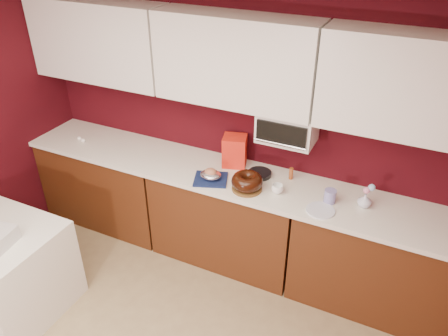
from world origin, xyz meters
TOP-DOWN VIEW (x-y plane):
  - wall_back at (0.00, 2.25)m, footprint 4.00×0.02m
  - base_cabinet_left at (-1.33, 1.94)m, footprint 1.31×0.58m
  - base_cabinet_center at (0.00, 1.94)m, footprint 1.31×0.58m
  - base_cabinet_right at (1.33, 1.94)m, footprint 1.31×0.58m
  - countertop at (0.00, 1.94)m, footprint 4.00×0.62m
  - upper_cabinet_left at (-1.33, 2.08)m, footprint 1.31×0.33m
  - upper_cabinet_center at (0.00, 2.08)m, footprint 1.31×0.33m
  - upper_cabinet_right at (1.33, 2.08)m, footprint 1.31×0.33m
  - toaster_oven at (0.45, 2.10)m, footprint 0.45×0.30m
  - toaster_oven_door at (0.45, 1.94)m, footprint 0.40×0.02m
  - toaster_oven_handle at (0.45, 1.93)m, footprint 0.42×0.02m
  - cake_base at (0.24, 1.79)m, footprint 0.29×0.29m
  - bundt_cake at (0.24, 1.79)m, footprint 0.33×0.33m
  - navy_towel at (-0.08, 1.79)m, footprint 0.34×0.31m
  - foil_ham_nest at (-0.08, 1.79)m, footprint 0.23×0.21m
  - roasted_ham at (-0.08, 1.79)m, footprint 0.11×0.10m
  - pandoro_box at (-0.01, 2.12)m, footprint 0.25×0.23m
  - dark_pan at (0.26, 2.04)m, footprint 0.21×0.21m
  - coffee_mug at (0.48, 1.86)m, footprint 0.11×0.11m
  - blue_jar at (0.89, 1.91)m, footprint 0.11×0.11m
  - flower_vase at (1.14, 1.97)m, footprint 0.09×0.09m
  - flower_pink at (1.14, 1.97)m, footprint 0.05×0.05m
  - flower_blue at (1.17, 1.99)m, footprint 0.05×0.05m
  - china_plate at (0.86, 1.77)m, footprint 0.29×0.29m
  - amber_bottle at (0.51, 2.11)m, footprint 0.04×0.04m
  - egg_left at (-1.59, 1.89)m, footprint 0.05×0.04m
  - egg_right at (-1.52, 1.87)m, footprint 0.05×0.05m

SIDE VIEW (x-z plane):
  - base_cabinet_left at x=-1.33m, z-range 0.00..0.86m
  - base_cabinet_center at x=0.00m, z-range 0.00..0.86m
  - base_cabinet_right at x=1.33m, z-range 0.00..0.86m
  - countertop at x=0.00m, z-range 0.86..0.90m
  - china_plate at x=0.86m, z-range 0.90..0.91m
  - navy_towel at x=-0.08m, z-range 0.90..0.92m
  - cake_base at x=0.24m, z-range 0.90..0.92m
  - dark_pan at x=0.26m, z-range 0.90..0.94m
  - egg_left at x=-1.59m, z-range 0.90..0.94m
  - egg_right at x=-1.52m, z-range 0.90..0.94m
  - coffee_mug at x=0.48m, z-range 0.90..0.99m
  - amber_bottle at x=0.51m, z-range 0.90..1.00m
  - blue_jar at x=0.89m, z-range 0.90..1.01m
  - foil_ham_nest at x=-0.08m, z-range 0.92..0.99m
  - flower_vase at x=1.14m, z-range 0.90..1.03m
  - roasted_ham at x=-0.08m, z-range 0.95..1.01m
  - bundt_cake at x=0.24m, z-range 0.93..1.03m
  - pandoro_box at x=-0.01m, z-range 0.90..1.18m
  - flower_pink at x=1.14m, z-range 1.02..1.07m
  - flower_blue at x=1.17m, z-range 1.04..1.10m
  - wall_back at x=0.00m, z-range 0.00..2.50m
  - toaster_oven_handle at x=0.45m, z-range 1.29..1.31m
  - toaster_oven at x=0.45m, z-range 1.25..1.50m
  - toaster_oven_door at x=0.45m, z-range 1.28..1.47m
  - upper_cabinet_left at x=-1.33m, z-range 1.50..2.20m
  - upper_cabinet_center at x=0.00m, z-range 1.50..2.20m
  - upper_cabinet_right at x=1.33m, z-range 1.50..2.20m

